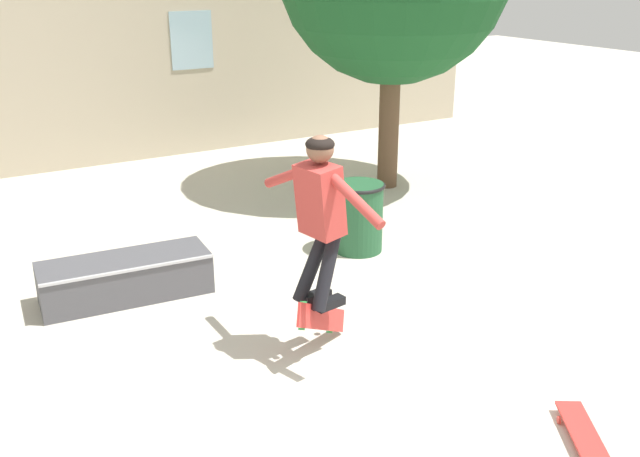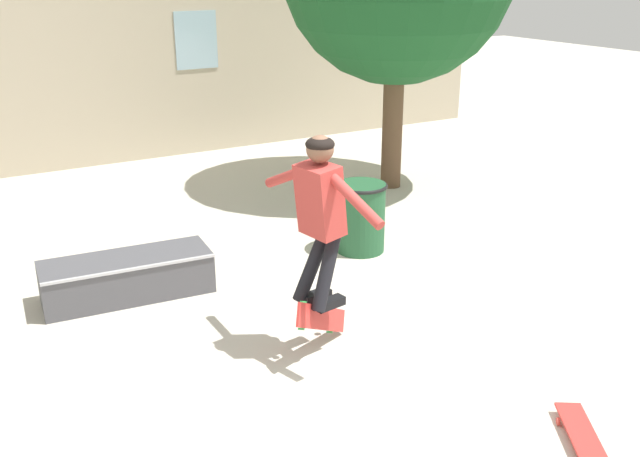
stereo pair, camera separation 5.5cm
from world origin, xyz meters
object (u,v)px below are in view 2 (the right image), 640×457
object	(u,v)px
skate_ledge	(127,277)
skateboard_flipping	(322,318)
trash_bin	(361,216)
skater	(320,207)
skateboard_resting	(584,439)

from	to	relation	value
skate_ledge	skateboard_flipping	bearing A→B (deg)	-54.35
trash_bin	skateboard_flipping	size ratio (longest dim) A/B	1.08
skater	skateboard_resting	xyz separation A→B (m)	(0.87, -1.96, -1.18)
trash_bin	skateboard_flipping	bearing A→B (deg)	-131.13
skater	skateboard_resting	distance (m)	2.45
skateboard_flipping	skateboard_resting	distance (m)	2.15
skateboard_flipping	skateboard_resting	size ratio (longest dim) A/B	0.93
trash_bin	skateboard_resting	xyz separation A→B (m)	(-0.60, -3.63, -0.34)
skateboard_flipping	skater	bearing A→B (deg)	72.11
skate_ledge	trash_bin	bearing A→B (deg)	1.85
skate_ledge	skateboard_flipping	xyz separation A→B (m)	(1.08, -1.82, 0.10)
trash_bin	skater	bearing A→B (deg)	-131.49
skate_ledge	skateboard_flipping	world-z (taller)	skateboard_flipping
skate_ledge	skater	size ratio (longest dim) A/B	1.16
skater	skateboard_flipping	size ratio (longest dim) A/B	1.95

